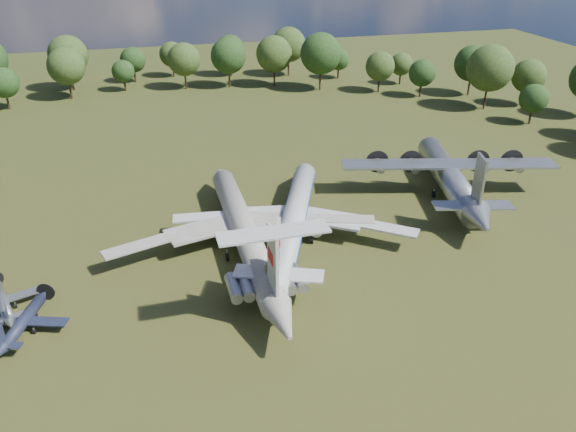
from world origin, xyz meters
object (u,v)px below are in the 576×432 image
object	(u,v)px
small_prop_northwest	(3,304)
tu104_jet	(294,224)
an12_transport	(449,180)
small_prop_west	(23,324)
il62_airliner	(245,235)
person_on_il62	(267,268)

from	to	relation	value
small_prop_northwest	tu104_jet	bearing A→B (deg)	-7.64
tu104_jet	an12_transport	distance (m)	30.17
an12_transport	small_prop_west	bearing A→B (deg)	-148.67
il62_airliner	small_prop_west	xyz separation A→B (m)	(-27.58, -11.12, -1.47)
il62_airliner	small_prop_northwest	size ratio (longest dim) A/B	3.88
small_prop_west	person_on_il62	distance (m)	28.29
person_on_il62	small_prop_northwest	bearing A→B (deg)	-24.00
il62_airliner	an12_transport	xyz separation A→B (m)	(36.69, 9.52, 0.20)
small_prop_west	person_on_il62	world-z (taller)	person_on_il62
tu104_jet	small_prop_northwest	world-z (taller)	tu104_jet
small_prop_west	small_prop_northwest	xyz separation A→B (m)	(-2.96, 4.81, -0.04)
small_prop_west	person_on_il62	xyz separation A→B (m)	(27.77, -2.60, 4.73)
small_prop_west	an12_transport	bearing A→B (deg)	35.59
tu104_jet	person_on_il62	distance (m)	17.40
an12_transport	person_on_il62	size ratio (longest dim) A/B	24.92
small_prop_northwest	person_on_il62	bearing A→B (deg)	-33.05
tu104_jet	person_on_il62	bearing A→B (deg)	-93.95
tu104_jet	small_prop_west	size ratio (longest dim) A/B	3.55
small_prop_northwest	person_on_il62	size ratio (longest dim) A/B	7.98
il62_airliner	tu104_jet	world-z (taller)	il62_airliner
tu104_jet	small_prop_northwest	xyz separation A→B (m)	(-38.10, -8.00, -1.43)
tu104_jet	person_on_il62	world-z (taller)	person_on_il62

